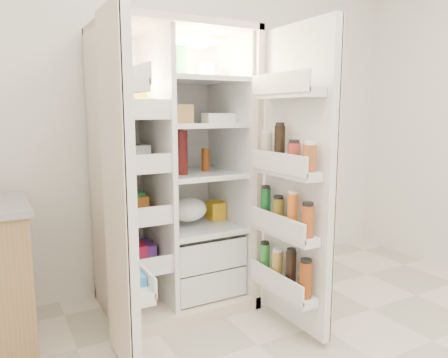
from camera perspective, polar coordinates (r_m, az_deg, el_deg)
wall_back at (r=3.17m, az=-6.39°, el=10.21°), size 4.00×0.02×2.70m
refrigerator at (r=2.84m, az=-6.89°, el=-1.95°), size 0.92×0.70×1.80m
freezer_door at (r=2.08m, az=-13.83°, el=-2.04°), size 0.15×0.40×1.72m
fridge_door at (r=2.45m, az=9.51°, el=-0.88°), size 0.17×0.58×1.72m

